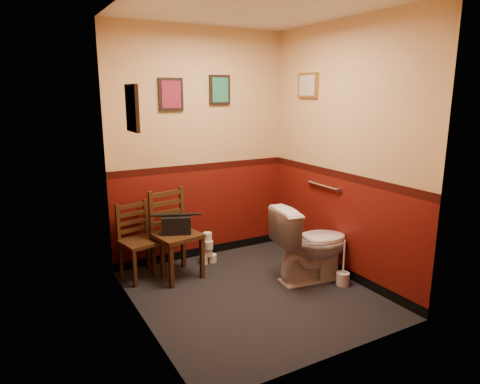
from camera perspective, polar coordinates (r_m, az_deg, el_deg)
floor at (r=4.42m, az=1.63°, el=-13.39°), size 2.20×2.40×0.00m
ceiling at (r=4.02m, az=1.90°, el=23.56°), size 2.20×2.40×0.00m
wall_back at (r=5.06m, az=-5.29°, el=6.01°), size 2.20×0.00×2.70m
wall_front at (r=3.05m, az=13.41°, el=0.98°), size 2.20×0.00×2.70m
wall_left at (r=3.57m, az=-13.59°, el=2.71°), size 0.00×2.40×2.70m
wall_right at (r=4.66m, az=13.49°, el=5.09°), size 0.00×2.40×2.70m
grab_bar at (r=4.89m, az=11.00°, el=0.83°), size 0.05×0.56×0.06m
framed_print_back_a at (r=4.87m, az=-9.20°, el=12.71°), size 0.28×0.04×0.36m
framed_print_back_b at (r=5.11m, az=-2.72°, el=13.44°), size 0.26×0.04×0.34m
framed_print_left at (r=3.62m, az=-14.15°, el=10.79°), size 0.04×0.30×0.38m
framed_print_right at (r=5.06m, az=9.03°, el=13.86°), size 0.04×0.34×0.28m
toilet at (r=4.63m, az=9.48°, el=-6.83°), size 0.88×0.57×0.81m
toilet_brush at (r=4.69m, az=13.54°, el=-11.05°), size 0.14×0.14×0.49m
chair_left at (r=4.76m, az=-13.34°, el=-6.36°), size 0.45×0.45×0.82m
chair_right at (r=4.69m, az=-8.69°, el=-5.58°), size 0.52×0.52×0.96m
handbag at (r=4.62m, az=-8.47°, el=-4.35°), size 0.34×0.25×0.22m
tp_stack at (r=5.09m, az=-4.29°, el=-7.76°), size 0.22×0.13×0.38m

